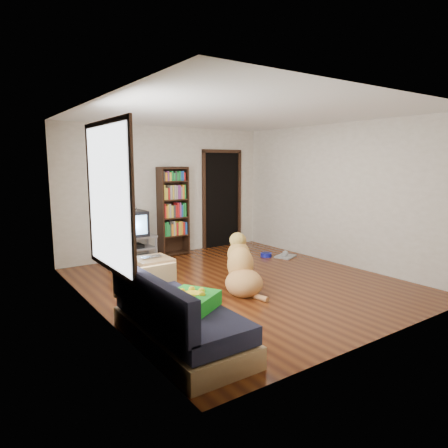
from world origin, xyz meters
TOP-DOWN VIEW (x-y plane):
  - ground at (0.00, 0.00)m, footprint 5.00×5.00m
  - ceiling at (0.00, 0.00)m, footprint 5.00×5.00m
  - wall_back at (0.00, 2.50)m, footprint 4.50×0.00m
  - wall_front at (0.00, -2.50)m, footprint 4.50×0.00m
  - wall_left at (-2.25, 0.00)m, footprint 0.00×5.00m
  - wall_right at (2.25, 0.00)m, footprint 0.00×5.00m
  - green_cushion at (-1.75, -1.50)m, footprint 0.63×0.63m
  - laptop at (-1.14, 0.75)m, footprint 0.35×0.24m
  - dog_bowl at (1.48, 1.09)m, footprint 0.22×0.22m
  - grey_rag at (1.78, 0.84)m, footprint 0.49×0.44m
  - window at (-2.23, -0.50)m, footprint 0.03×1.46m
  - doorway at (1.35, 2.48)m, footprint 1.03×0.05m
  - tv_stand at (-0.90, 2.25)m, footprint 0.90×0.45m
  - crt_tv at (-0.90, 2.27)m, footprint 0.55×0.52m
  - bookshelf at (0.05, 2.34)m, footprint 0.60×0.30m
  - sofa at (-1.87, -1.38)m, footprint 0.80×1.80m
  - coffee_table at (-1.14, 0.78)m, footprint 0.55×0.55m
  - dog at (-0.24, -0.36)m, footprint 0.73×1.06m

SIDE VIEW (x-z plane):
  - ground at x=0.00m, z-range 0.00..0.00m
  - grey_rag at x=1.78m, z-range 0.00..0.03m
  - dog_bowl at x=1.48m, z-range 0.00..0.08m
  - sofa at x=-1.87m, z-range -0.14..0.66m
  - tv_stand at x=-0.90m, z-range 0.02..0.52m
  - coffee_table at x=-1.14m, z-range 0.08..0.48m
  - dog at x=-0.24m, z-range -0.12..0.76m
  - laptop at x=-1.14m, z-range 0.40..0.43m
  - green_cushion at x=-1.75m, z-range 0.42..0.57m
  - crt_tv at x=-0.90m, z-range 0.45..1.03m
  - bookshelf at x=0.05m, z-range 0.10..1.90m
  - doorway at x=1.35m, z-range 0.03..2.21m
  - wall_back at x=0.00m, z-range -0.95..3.55m
  - wall_front at x=0.00m, z-range -0.95..3.55m
  - wall_left at x=-2.25m, z-range -1.20..3.80m
  - wall_right at x=2.25m, z-range -1.20..3.80m
  - window at x=-2.23m, z-range 0.65..2.35m
  - ceiling at x=0.00m, z-range 2.60..2.60m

